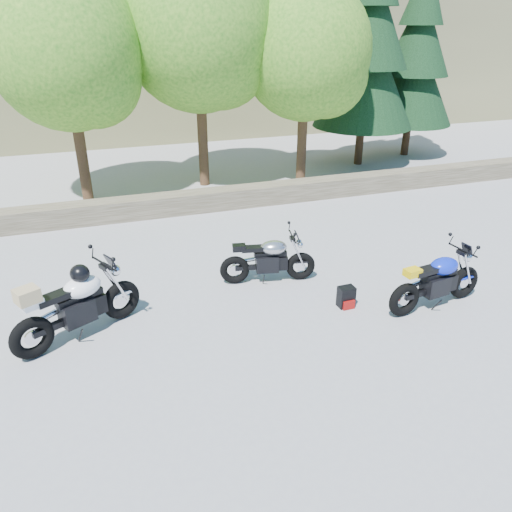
{
  "coord_description": "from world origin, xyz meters",
  "views": [
    {
      "loc": [
        -2.24,
        -6.34,
        4.47
      ],
      "look_at": [
        0.2,
        1.0,
        0.75
      ],
      "focal_mm": 35.0,
      "sensor_mm": 36.0,
      "label": 1
    }
  ],
  "objects_px": {
    "silver_bike": "(269,260)",
    "blue_bike": "(437,281)",
    "white_bike": "(76,304)",
    "backpack": "(346,297)"
  },
  "relations": [
    {
      "from": "silver_bike",
      "to": "blue_bike",
      "type": "bearing_deg",
      "value": -24.94
    },
    {
      "from": "white_bike",
      "to": "blue_bike",
      "type": "bearing_deg",
      "value": -37.32
    },
    {
      "from": "white_bike",
      "to": "backpack",
      "type": "relative_size",
      "value": 5.32
    },
    {
      "from": "blue_bike",
      "to": "backpack",
      "type": "bearing_deg",
      "value": 154.62
    },
    {
      "from": "white_bike",
      "to": "backpack",
      "type": "height_order",
      "value": "white_bike"
    },
    {
      "from": "silver_bike",
      "to": "blue_bike",
      "type": "xyz_separation_m",
      "value": [
        2.38,
        -1.72,
        0.04
      ]
    },
    {
      "from": "blue_bike",
      "to": "backpack",
      "type": "distance_m",
      "value": 1.53
    },
    {
      "from": "white_bike",
      "to": "blue_bike",
      "type": "distance_m",
      "value": 5.81
    },
    {
      "from": "silver_bike",
      "to": "white_bike",
      "type": "distance_m",
      "value": 3.44
    },
    {
      "from": "silver_bike",
      "to": "backpack",
      "type": "distance_m",
      "value": 1.61
    }
  ]
}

